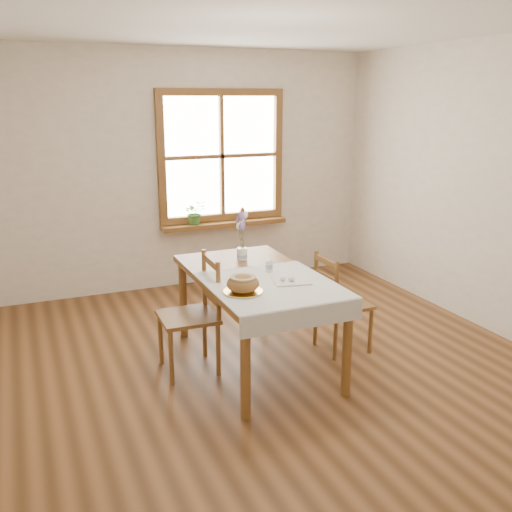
{
  "coord_description": "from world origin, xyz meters",
  "views": [
    {
      "loc": [
        -1.66,
        -3.61,
        2.09
      ],
      "look_at": [
        0.0,
        0.3,
        0.9
      ],
      "focal_mm": 40.0,
      "sensor_mm": 36.0,
      "label": 1
    }
  ],
  "objects_px": {
    "dining_table": "(256,285)",
    "bread_plate": "(243,292)",
    "chair_right": "(343,302)",
    "flower_vase": "(242,255)",
    "chair_left": "(188,315)"
  },
  "relations": [
    {
      "from": "chair_left",
      "to": "bread_plate",
      "type": "distance_m",
      "value": 0.63
    },
    {
      "from": "bread_plate",
      "to": "chair_left",
      "type": "bearing_deg",
      "value": 119.53
    },
    {
      "from": "dining_table",
      "to": "bread_plate",
      "type": "xyz_separation_m",
      "value": [
        -0.26,
        -0.39,
        0.1
      ]
    },
    {
      "from": "flower_vase",
      "to": "dining_table",
      "type": "bearing_deg",
      "value": -96.46
    },
    {
      "from": "dining_table",
      "to": "flower_vase",
      "type": "height_order",
      "value": "flower_vase"
    },
    {
      "from": "chair_left",
      "to": "dining_table",
      "type": "bearing_deg",
      "value": 81.89
    },
    {
      "from": "flower_vase",
      "to": "chair_left",
      "type": "bearing_deg",
      "value": -151.08
    },
    {
      "from": "chair_right",
      "to": "dining_table",
      "type": "bearing_deg",
      "value": 86.74
    },
    {
      "from": "chair_left",
      "to": "bread_plate",
      "type": "relative_size",
      "value": 3.41
    },
    {
      "from": "chair_left",
      "to": "flower_vase",
      "type": "height_order",
      "value": "chair_left"
    },
    {
      "from": "chair_left",
      "to": "chair_right",
      "type": "height_order",
      "value": "chair_left"
    },
    {
      "from": "dining_table",
      "to": "chair_right",
      "type": "distance_m",
      "value": 0.82
    },
    {
      "from": "bread_plate",
      "to": "flower_vase",
      "type": "height_order",
      "value": "flower_vase"
    },
    {
      "from": "chair_right",
      "to": "flower_vase",
      "type": "height_order",
      "value": "flower_vase"
    },
    {
      "from": "dining_table",
      "to": "chair_right",
      "type": "bearing_deg",
      "value": -3.34
    }
  ]
}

